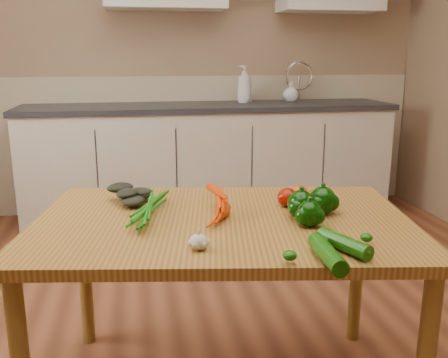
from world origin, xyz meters
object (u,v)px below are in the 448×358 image
table (223,239)px  soap_bottle_b (247,91)px  pepper_a (301,204)px  carrot_bunch (197,206)px  garlic_bulb (199,242)px  zucchini_b (327,254)px  leafy_greens (130,192)px  pepper_b (322,201)px  pepper_c (309,214)px  zucchini_a (344,244)px  soap_bottle_a (244,84)px  tomato_b (299,194)px  tomato_c (314,199)px  soap_bottle_c (291,92)px  tomato_a (287,197)px

table → soap_bottle_b: (0.61, 2.32, 0.35)m
soap_bottle_b → pepper_a: bearing=-90.7°
carrot_bunch → garlic_bulb: size_ratio=4.36×
zucchini_b → leafy_greens: bearing=128.8°
pepper_b → pepper_c: size_ratio=1.13×
carrot_bunch → garlic_bulb: (-0.04, -0.32, -0.01)m
zucchini_a → pepper_b: bearing=79.2°
soap_bottle_a → pepper_b: soap_bottle_a is taller
table → soap_bottle_a: size_ratio=5.02×
tomato_b → zucchini_a: bearing=-93.5°
garlic_bulb → tomato_b: 0.62m
soap_bottle_a → tomato_c: (-0.21, -2.18, -0.30)m
zucchini_a → tomato_b: bearing=86.5°
soap_bottle_c → zucchini_b: bearing=108.0°
pepper_a → tomato_c: 0.14m
tomato_c → zucchini_b: (-0.14, -0.49, -0.01)m
soap_bottle_b → pepper_a: 2.40m
soap_bottle_b → soap_bottle_a: bearing=-110.0°
soap_bottle_b → tomato_a: soap_bottle_b is taller
zucchini_a → zucchini_b: 0.10m
garlic_bulb → zucchini_a: size_ratio=0.30×
soap_bottle_c → tomato_a: bearing=105.6°
soap_bottle_b → soap_bottle_c: 0.36m
zucchini_b → zucchini_a: bearing=40.1°
soap_bottle_b → tomato_c: size_ratio=2.23×
soap_bottle_c → garlic_bulb: bearing=100.3°
leafy_greens → garlic_bulb: size_ratio=3.35×
table → garlic_bulb: size_ratio=25.59×
tomato_a → tomato_c: size_ratio=1.04×
leafy_greens → tomato_a: leafy_greens is taller
pepper_a → tomato_c: (0.09, 0.11, -0.02)m
pepper_b → pepper_c: 0.15m
pepper_c → tomato_c: size_ratio=1.19×
leafy_greens → pepper_b: pepper_b is taller
soap_bottle_b → tomato_a: bearing=-91.3°
soap_bottle_c → zucchini_a: bearing=109.2°
soap_bottle_c → tomato_c: bearing=108.1°
soap_bottle_a → leafy_greens: (-0.90, -2.01, -0.29)m
pepper_a → pepper_b: (0.09, 0.03, 0.00)m
table → tomato_a: size_ratio=18.71×
pepper_a → zucchini_a: pepper_a is taller
pepper_a → leafy_greens: bearing=154.4°
pepper_c → tomato_a: (-0.01, 0.23, -0.01)m
soap_bottle_c → tomato_b: 2.23m
carrot_bunch → soap_bottle_c: bearing=73.9°
pepper_c → tomato_b: (0.06, 0.28, -0.01)m
pepper_c → tomato_a: size_ratio=1.14×
pepper_a → pepper_c: (-0.00, -0.09, -0.01)m
soap_bottle_c → tomato_a: size_ratio=2.02×
zucchini_a → leafy_greens: bearing=135.6°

